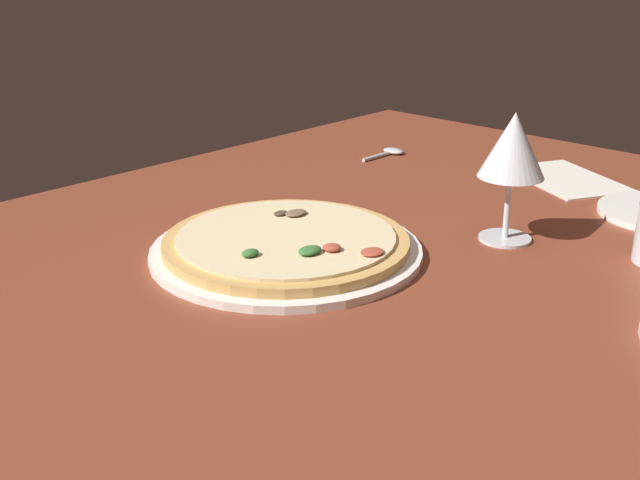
{
  "coord_description": "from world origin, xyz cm",
  "views": [
    {
      "loc": [
        63.38,
        53.98,
        40.2
      ],
      "look_at": [
        0.77,
        -4.94,
        7.0
      ],
      "focal_mm": 44.0,
      "sensor_mm": 36.0,
      "label": 1
    }
  ],
  "objects_px": {
    "wine_glass_far": "(513,148)",
    "paper_menu": "(566,179)",
    "spoon": "(390,152)",
    "pizza_main": "(286,245)"
  },
  "relations": [
    {
      "from": "paper_menu",
      "to": "spoon",
      "type": "distance_m",
      "value": 0.31
    },
    {
      "from": "wine_glass_far",
      "to": "paper_menu",
      "type": "xyz_separation_m",
      "value": [
        -0.3,
        -0.07,
        -0.12
      ]
    },
    {
      "from": "spoon",
      "to": "paper_menu",
      "type": "bearing_deg",
      "value": 103.05
    },
    {
      "from": "wine_glass_far",
      "to": "paper_menu",
      "type": "height_order",
      "value": "wine_glass_far"
    },
    {
      "from": "pizza_main",
      "to": "spoon",
      "type": "xyz_separation_m",
      "value": [
        -0.46,
        -0.2,
        -0.01
      ]
    },
    {
      "from": "pizza_main",
      "to": "wine_glass_far",
      "type": "distance_m",
      "value": 0.3
    },
    {
      "from": "wine_glass_far",
      "to": "spoon",
      "type": "distance_m",
      "value": 0.45
    },
    {
      "from": "wine_glass_far",
      "to": "paper_menu",
      "type": "bearing_deg",
      "value": -167.32
    },
    {
      "from": "wine_glass_far",
      "to": "pizza_main",
      "type": "bearing_deg",
      "value": -36.43
    },
    {
      "from": "spoon",
      "to": "wine_glass_far",
      "type": "bearing_deg",
      "value": 58.19
    }
  ]
}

